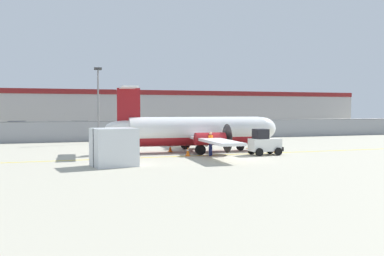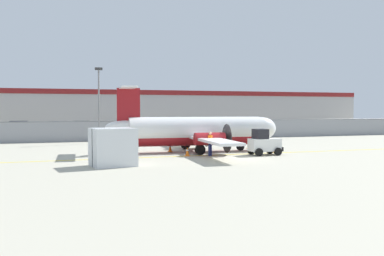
{
  "view_description": "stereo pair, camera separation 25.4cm",
  "coord_description": "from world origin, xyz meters",
  "px_view_note": "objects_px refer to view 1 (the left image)",
  "views": [
    {
      "loc": [
        -11.52,
        -26.42,
        3.3
      ],
      "look_at": [
        -0.75,
        5.66,
        1.8
      ],
      "focal_mm": 40.0,
      "sensor_mm": 36.0,
      "label": 1
    },
    {
      "loc": [
        -11.28,
        -26.5,
        3.3
      ],
      "look_at": [
        -0.75,
        5.66,
        1.8
      ],
      "focal_mm": 40.0,
      "sensor_mm": 36.0,
      "label": 2
    }
  ],
  "objects_px": {
    "commuter_airplane": "(199,131)",
    "apron_light_pole": "(98,99)",
    "parked_car_5": "(192,128)",
    "parked_car_3": "(122,129)",
    "ground_crew_worker": "(210,142)",
    "traffic_cone_far_left": "(188,152)",
    "parked_car_7": "(259,127)",
    "parked_car_0": "(16,127)",
    "parked_car_1": "(56,127)",
    "parked_car_4": "(148,126)",
    "traffic_cone_near_right": "(249,145)",
    "parked_car_2": "(81,127)",
    "traffic_cone_far_right": "(170,148)",
    "traffic_cone_near_left": "(273,148)",
    "parked_car_6": "(215,126)",
    "baggage_tug": "(264,143)",
    "cargo_container": "(114,147)"
  },
  "relations": [
    {
      "from": "traffic_cone_near_left",
      "to": "parked_car_6",
      "type": "relative_size",
      "value": 0.15
    },
    {
      "from": "parked_car_0",
      "to": "parked_car_5",
      "type": "relative_size",
      "value": 1.0
    },
    {
      "from": "traffic_cone_far_right",
      "to": "parked_car_3",
      "type": "height_order",
      "value": "parked_car_3"
    },
    {
      "from": "traffic_cone_far_right",
      "to": "parked_car_2",
      "type": "xyz_separation_m",
      "value": [
        -4.68,
        28.84,
        0.58
      ]
    },
    {
      "from": "parked_car_2",
      "to": "parked_car_4",
      "type": "xyz_separation_m",
      "value": [
        9.34,
        -0.64,
        0.0
      ]
    },
    {
      "from": "ground_crew_worker",
      "to": "parked_car_3",
      "type": "xyz_separation_m",
      "value": [
        -2.25,
        24.4,
        -0.06
      ]
    },
    {
      "from": "ground_crew_worker",
      "to": "traffic_cone_far_left",
      "type": "height_order",
      "value": "ground_crew_worker"
    },
    {
      "from": "traffic_cone_near_right",
      "to": "parked_car_0",
      "type": "height_order",
      "value": "parked_car_0"
    },
    {
      "from": "traffic_cone_far_right",
      "to": "parked_car_3",
      "type": "relative_size",
      "value": 0.15
    },
    {
      "from": "commuter_airplane",
      "to": "traffic_cone_near_left",
      "type": "height_order",
      "value": "commuter_airplane"
    },
    {
      "from": "cargo_container",
      "to": "parked_car_0",
      "type": "relative_size",
      "value": 0.63
    },
    {
      "from": "commuter_airplane",
      "to": "parked_car_1",
      "type": "height_order",
      "value": "commuter_airplane"
    },
    {
      "from": "traffic_cone_near_left",
      "to": "parked_car_5",
      "type": "relative_size",
      "value": 0.15
    },
    {
      "from": "commuter_airplane",
      "to": "parked_car_7",
      "type": "relative_size",
      "value": 3.67
    },
    {
      "from": "parked_car_2",
      "to": "apron_light_pole",
      "type": "xyz_separation_m",
      "value": [
        0.37,
        -18.67,
        3.41
      ]
    },
    {
      "from": "ground_crew_worker",
      "to": "parked_car_2",
      "type": "relative_size",
      "value": 0.4
    },
    {
      "from": "parked_car_1",
      "to": "parked_car_4",
      "type": "height_order",
      "value": "same"
    },
    {
      "from": "parked_car_0",
      "to": "parked_car_6",
      "type": "relative_size",
      "value": 1.0
    },
    {
      "from": "commuter_airplane",
      "to": "apron_light_pole",
      "type": "distance_m",
      "value": 12.73
    },
    {
      "from": "commuter_airplane",
      "to": "parked_car_3",
      "type": "distance_m",
      "value": 21.62
    },
    {
      "from": "traffic_cone_near_left",
      "to": "parked_car_5",
      "type": "height_order",
      "value": "parked_car_5"
    },
    {
      "from": "traffic_cone_far_right",
      "to": "parked_car_4",
      "type": "distance_m",
      "value": 28.58
    },
    {
      "from": "parked_car_4",
      "to": "parked_car_7",
      "type": "xyz_separation_m",
      "value": [
        13.27,
        -8.33,
        0.0
      ]
    },
    {
      "from": "traffic_cone_far_left",
      "to": "parked_car_7",
      "type": "bearing_deg",
      "value": 52.67
    },
    {
      "from": "parked_car_5",
      "to": "traffic_cone_near_right",
      "type": "bearing_deg",
      "value": 83.39
    },
    {
      "from": "parked_car_4",
      "to": "parked_car_5",
      "type": "height_order",
      "value": "same"
    },
    {
      "from": "ground_crew_worker",
      "to": "parked_car_4",
      "type": "bearing_deg",
      "value": -44.71
    },
    {
      "from": "traffic_cone_far_right",
      "to": "traffic_cone_near_right",
      "type": "bearing_deg",
      "value": 5.42
    },
    {
      "from": "parked_car_0",
      "to": "parked_car_4",
      "type": "distance_m",
      "value": 17.88
    },
    {
      "from": "ground_crew_worker",
      "to": "apron_light_pole",
      "type": "distance_m",
      "value": 15.32
    },
    {
      "from": "parked_car_2",
      "to": "parked_car_1",
      "type": "bearing_deg",
      "value": -161.51
    },
    {
      "from": "cargo_container",
      "to": "parked_car_1",
      "type": "xyz_separation_m",
      "value": [
        -2.72,
        34.58,
        -0.21
      ]
    },
    {
      "from": "parked_car_0",
      "to": "apron_light_pole",
      "type": "height_order",
      "value": "apron_light_pole"
    },
    {
      "from": "traffic_cone_far_right",
      "to": "apron_light_pole",
      "type": "height_order",
      "value": "apron_light_pole"
    },
    {
      "from": "parked_car_7",
      "to": "ground_crew_worker",
      "type": "bearing_deg",
      "value": -117.04
    },
    {
      "from": "parked_car_7",
      "to": "cargo_container",
      "type": "bearing_deg",
      "value": -123.74
    },
    {
      "from": "apron_light_pole",
      "to": "parked_car_4",
      "type": "bearing_deg",
      "value": 63.57
    },
    {
      "from": "cargo_container",
      "to": "parked_car_5",
      "type": "distance_m",
      "value": 31.25
    },
    {
      "from": "parked_car_5",
      "to": "parked_car_3",
      "type": "bearing_deg",
      "value": -0.58
    },
    {
      "from": "traffic_cone_near_right",
      "to": "baggage_tug",
      "type": "bearing_deg",
      "value": -103.88
    },
    {
      "from": "traffic_cone_near_right",
      "to": "parked_car_1",
      "type": "xyz_separation_m",
      "value": [
        -15.02,
        27.19,
        0.58
      ]
    },
    {
      "from": "traffic_cone_near_left",
      "to": "parked_car_6",
      "type": "xyz_separation_m",
      "value": [
        5.71,
        26.52,
        0.58
      ]
    },
    {
      "from": "baggage_tug",
      "to": "ground_crew_worker",
      "type": "relative_size",
      "value": 1.37
    },
    {
      "from": "parked_car_7",
      "to": "apron_light_pole",
      "type": "xyz_separation_m",
      "value": [
        -22.23,
        -9.7,
        3.41
      ]
    },
    {
      "from": "parked_car_5",
      "to": "ground_crew_worker",
      "type": "bearing_deg",
      "value": 72.86
    },
    {
      "from": "traffic_cone_near_right",
      "to": "apron_light_pole",
      "type": "bearing_deg",
      "value": 140.06
    },
    {
      "from": "ground_crew_worker",
      "to": "parked_car_7",
      "type": "xyz_separation_m",
      "value": [
        15.92,
        23.25,
        -0.06
      ]
    },
    {
      "from": "traffic_cone_near_left",
      "to": "parked_car_0",
      "type": "bearing_deg",
      "value": 121.47
    },
    {
      "from": "parked_car_1",
      "to": "parked_car_4",
      "type": "distance_m",
      "value": 12.64
    },
    {
      "from": "baggage_tug",
      "to": "cargo_container",
      "type": "bearing_deg",
      "value": -167.02
    }
  ]
}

